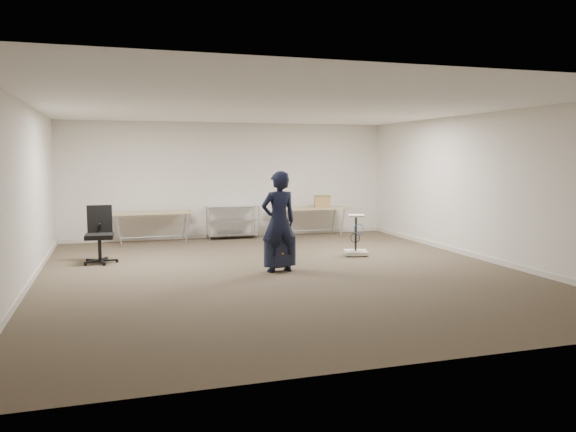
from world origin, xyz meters
name	(u,v)px	position (x,y,z in m)	size (l,w,h in m)	color
ground	(282,272)	(0.00, 0.00, 0.00)	(9.00, 9.00, 0.00)	#433728
room_shell	(262,256)	(0.00, 1.38, 0.05)	(8.00, 9.00, 9.00)	silver
folding_table_left	(153,214)	(-1.90, 3.95, 0.68)	(1.80, 0.75, 0.73)	tan
folding_table_right	(310,209)	(1.90, 3.95, 0.68)	(1.80, 0.75, 0.73)	tan
wire_shelf	(233,220)	(0.00, 4.20, 0.44)	(1.22, 0.47, 0.80)	silver
person	(279,222)	(-0.04, 0.07, 0.87)	(0.63, 0.41, 1.73)	black
suitcase	(280,251)	(-0.02, 0.09, 0.35)	(0.40, 0.26, 1.02)	black
office_chair	(100,246)	(-3.01, 1.83, 0.32)	(0.65, 0.65, 1.07)	black
equipment_cart	(356,245)	(1.90, 1.16, 0.21)	(0.55, 0.55, 0.82)	#EEE9CC
cardboard_box	(322,201)	(2.21, 3.91, 0.88)	(0.39, 0.29, 0.29)	#966545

